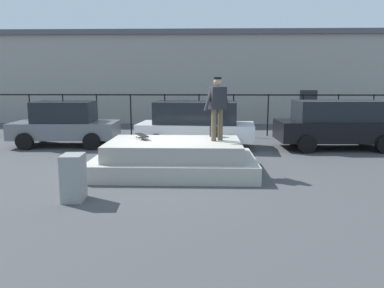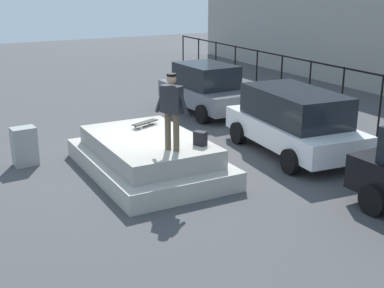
# 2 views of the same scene
# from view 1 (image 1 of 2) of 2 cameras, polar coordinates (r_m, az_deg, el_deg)

# --- Properties ---
(ground_plane) EXTENTS (60.00, 60.00, 0.00)m
(ground_plane) POSITION_cam_1_polar(r_m,az_deg,el_deg) (10.99, -3.65, -4.09)
(ground_plane) COLOR #424244
(concrete_ledge) EXTENTS (4.47, 2.85, 0.90)m
(concrete_ledge) POSITION_cam_1_polar(r_m,az_deg,el_deg) (10.79, -2.61, -2.12)
(concrete_ledge) COLOR #ADA89E
(concrete_ledge) RESTS_ON ground_plane
(skateboarder) EXTENTS (0.78, 0.55, 1.75)m
(skateboarder) POSITION_cam_1_polar(r_m,az_deg,el_deg) (10.64, 3.78, 5.97)
(skateboarder) COLOR brown
(skateboarder) RESTS_ON concrete_ledge
(skateboard) EXTENTS (0.52, 0.84, 0.12)m
(skateboard) POSITION_cam_1_polar(r_m,az_deg,el_deg) (11.13, -7.45, 1.28)
(skateboard) COLOR black
(skateboard) RESTS_ON concrete_ledge
(backpack) EXTENTS (0.34, 0.31, 0.33)m
(backpack) POSITION_cam_1_polar(r_m,az_deg,el_deg) (11.46, 3.49, 1.90)
(backpack) COLOR black
(backpack) RESTS_ON concrete_ledge
(car_grey_sedan_near) EXTENTS (4.10, 2.14, 1.75)m
(car_grey_sedan_near) POSITION_cam_1_polar(r_m,az_deg,el_deg) (15.91, -18.33, 2.89)
(car_grey_sedan_near) COLOR slate
(car_grey_sedan_near) RESTS_ON ground_plane
(car_white_hatchback_mid) EXTENTS (4.56, 2.46, 1.77)m
(car_white_hatchback_mid) POSITION_cam_1_polar(r_m,az_deg,el_deg) (14.75, 0.62, 3.09)
(car_white_hatchback_mid) COLOR white
(car_white_hatchback_mid) RESTS_ON ground_plane
(car_black_hatchback_far) EXTENTS (4.52, 2.25, 1.82)m
(car_black_hatchback_far) POSITION_cam_1_polar(r_m,az_deg,el_deg) (15.47, 20.78, 2.86)
(car_black_hatchback_far) COLOR black
(car_black_hatchback_far) RESTS_ON ground_plane
(utility_box) EXTENTS (0.48, 0.63, 1.01)m
(utility_box) POSITION_cam_1_polar(r_m,az_deg,el_deg) (8.66, -17.21, -4.78)
(utility_box) COLOR gray
(utility_box) RESTS_ON ground_plane
(fence_row) EXTENTS (24.06, 0.06, 1.94)m
(fence_row) POSITION_cam_1_polar(r_m,az_deg,el_deg) (17.95, -1.51, 5.36)
(fence_row) COLOR black
(fence_row) RESTS_ON ground_plane
(warehouse_building) EXTENTS (36.36, 6.43, 5.47)m
(warehouse_building) POSITION_cam_1_polar(r_m,az_deg,el_deg) (25.78, -0.51, 9.86)
(warehouse_building) COLOR gray
(warehouse_building) RESTS_ON ground_plane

